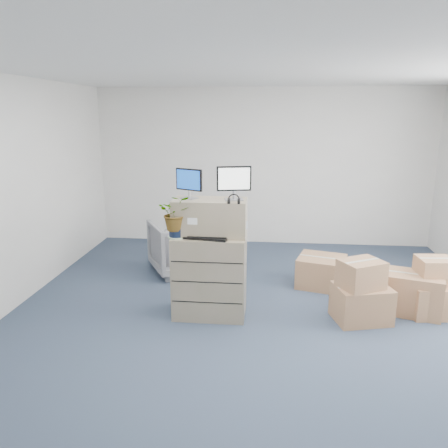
{
  "coord_description": "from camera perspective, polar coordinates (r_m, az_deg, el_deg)",
  "views": [
    {
      "loc": [
        0.07,
        -4.39,
        2.35
      ],
      "look_at": [
        -0.4,
        0.4,
        1.12
      ],
      "focal_mm": 35.0,
      "sensor_mm": 36.0,
      "label": 1
    }
  ],
  "objects": [
    {
      "name": "potted_plant",
      "position": [
        4.93,
        -6.28,
        0.81
      ],
      "size": [
        0.43,
        0.46,
        0.4
      ],
      "rotation": [
        0.0,
        0.0,
        -0.01
      ],
      "color": "#A7C29C",
      "rests_on": "filing_cabinet_lower"
    },
    {
      "name": "filing_cabinet_lower",
      "position": [
        5.18,
        -1.86,
        -6.77
      ],
      "size": [
        0.84,
        0.52,
        0.98
      ],
      "primitive_type": "cube",
      "rotation": [
        0.0,
        0.0,
        -0.01
      ],
      "color": "gray",
      "rests_on": "ground"
    },
    {
      "name": "monitor_right",
      "position": [
        4.89,
        1.31,
        5.62
      ],
      "size": [
        0.38,
        0.19,
        0.38
      ],
      "rotation": [
        0.0,
        0.0,
        0.21
      ],
      "color": "#99999E",
      "rests_on": "filing_cabinet_upper"
    },
    {
      "name": "office_chair",
      "position": [
        6.62,
        -5.63,
        -2.6
      ],
      "size": [
        1.12,
        1.1,
        0.87
      ],
      "primitive_type": "imported",
      "rotation": [
        0.0,
        0.0,
        3.64
      ],
      "color": "slate",
      "rests_on": "ground"
    },
    {
      "name": "external_drive",
      "position": [
        5.08,
        1.56,
        -1.04
      ],
      "size": [
        0.22,
        0.19,
        0.06
      ],
      "primitive_type": "cube",
      "rotation": [
        0.0,
        0.0,
        0.33
      ],
      "color": "black",
      "rests_on": "filing_cabinet_lower"
    },
    {
      "name": "ground",
      "position": [
        4.98,
        4.27,
        -13.88
      ],
      "size": [
        7.0,
        7.0,
        0.0
      ],
      "primitive_type": "plane",
      "color": "#252F43",
      "rests_on": "ground"
    },
    {
      "name": "water_bottle",
      "position": [
        5.03,
        -1.47,
        -0.07
      ],
      "size": [
        0.07,
        0.07,
        0.25
      ],
      "primitive_type": "cylinder",
      "color": "gray",
      "rests_on": "filing_cabinet_lower"
    },
    {
      "name": "monitor_left",
      "position": [
        4.99,
        -4.6,
        5.5
      ],
      "size": [
        0.32,
        0.2,
        0.34
      ],
      "rotation": [
        0.0,
        0.0,
        -0.45
      ],
      "color": "#99999E",
      "rests_on": "filing_cabinet_upper"
    },
    {
      "name": "phone_dock",
      "position": [
        5.04,
        -2.61,
        -1.05
      ],
      "size": [
        0.06,
        0.05,
        0.12
      ],
      "rotation": [
        0.0,
        0.0,
        -0.01
      ],
      "color": "silver",
      "rests_on": "filing_cabinet_lower"
    },
    {
      "name": "filing_cabinet_upper",
      "position": [
        5.01,
        -1.85,
        0.89
      ],
      "size": [
        0.84,
        0.42,
        0.42
      ],
      "primitive_type": "cube",
      "rotation": [
        0.0,
        0.0,
        -0.01
      ],
      "color": "gray",
      "rests_on": "filing_cabinet_lower"
    },
    {
      "name": "cardboard_boxes",
      "position": [
        5.75,
        19.38,
        -7.75
      ],
      "size": [
        1.87,
        1.69,
        0.74
      ],
      "color": "#A1734D",
      "rests_on": "ground"
    },
    {
      "name": "tissue_box",
      "position": [
        5.09,
        1.65,
        -0.17
      ],
      "size": [
        0.25,
        0.14,
        0.09
      ],
      "primitive_type": "cube",
      "rotation": [
        0.0,
        0.0,
        -0.08
      ],
      "color": "#4381E5",
      "rests_on": "external_drive"
    },
    {
      "name": "mouse",
      "position": [
        4.88,
        2.32,
        -1.83
      ],
      "size": [
        0.11,
        0.09,
        0.03
      ],
      "primitive_type": "ellipsoid",
      "rotation": [
        0.0,
        0.0,
        0.29
      ],
      "color": "silver",
      "rests_on": "filing_cabinet_lower"
    },
    {
      "name": "wall_back",
      "position": [
        7.96,
        5.15,
        7.38
      ],
      "size": [
        6.0,
        0.02,
        2.8
      ],
      "primitive_type": "cube",
      "color": "silver",
      "rests_on": "ground"
    },
    {
      "name": "headphones",
      "position": [
        4.75,
        1.3,
        3.18
      ],
      "size": [
        0.13,
        0.02,
        0.13
      ],
      "primitive_type": "torus",
      "rotation": [
        1.57,
        0.0,
        -0.01
      ],
      "color": "black",
      "rests_on": "filing_cabinet_upper"
    },
    {
      "name": "keyboard",
      "position": [
        4.92,
        -2.29,
        -1.74
      ],
      "size": [
        0.53,
        0.3,
        0.03
      ],
      "primitive_type": "cube",
      "rotation": [
        0.0,
        0.0,
        -0.18
      ],
      "color": "black",
      "rests_on": "filing_cabinet_lower"
    }
  ]
}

